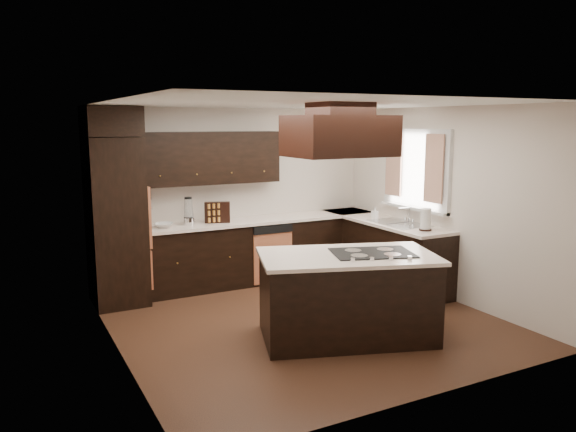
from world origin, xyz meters
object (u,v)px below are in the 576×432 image
object	(u,v)px
oven_column	(116,222)
spice_rack	(217,212)
island	(347,298)
range_hood	(340,136)

from	to	relation	value
oven_column	spice_rack	distance (m)	1.39
island	range_hood	size ratio (longest dim) A/B	1.70
oven_column	spice_rack	bearing A→B (deg)	2.87
range_hood	spice_rack	world-z (taller)	range_hood
range_hood	spice_rack	xyz separation A→B (m)	(-0.49, 2.32, -1.09)
range_hood	spice_rack	size ratio (longest dim) A/B	3.01
oven_column	spice_rack	world-z (taller)	oven_column
range_hood	spice_rack	bearing A→B (deg)	101.93
range_hood	oven_column	bearing A→B (deg)	129.74
island	spice_rack	xyz separation A→B (m)	(-0.55, 2.43, 0.63)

